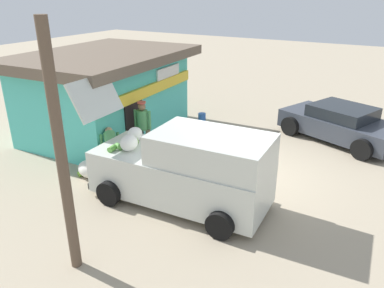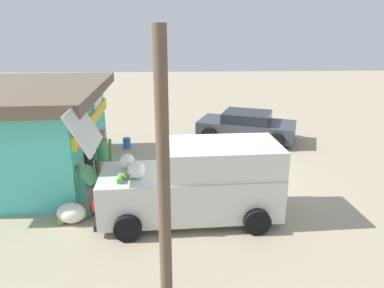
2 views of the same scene
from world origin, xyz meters
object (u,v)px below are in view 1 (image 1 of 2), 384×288
object	(u,v)px
unloaded_banana_pile	(89,169)
paint_bucket	(202,118)
vendor_standing	(143,125)
delivery_van	(186,169)
customer_bending	(111,147)
parked_sedan	(341,124)
storefront_bar	(107,92)

from	to	relation	value
unloaded_banana_pile	paint_bucket	world-z (taller)	unloaded_banana_pile
paint_bucket	vendor_standing	bearing A→B (deg)	176.79
delivery_van	paint_bucket	bearing A→B (deg)	24.57
customer_bending	paint_bucket	world-z (taller)	customer_bending
vendor_standing	unloaded_banana_pile	size ratio (longest dim) A/B	2.04
parked_sedan	unloaded_banana_pile	world-z (taller)	parked_sedan
delivery_van	parked_sedan	xyz separation A→B (m)	(6.34, -2.53, -0.35)
delivery_van	customer_bending	bearing A→B (deg)	81.10
paint_bucket	parked_sedan	bearing A→B (deg)	-80.06
vendor_standing	paint_bucket	xyz separation A→B (m)	(3.57, -0.20, -0.81)
delivery_van	parked_sedan	world-z (taller)	delivery_van
paint_bucket	customer_bending	bearing A→B (deg)	177.43
customer_bending	unloaded_banana_pile	distance (m)	0.89
delivery_van	paint_bucket	size ratio (longest dim) A/B	11.92
parked_sedan	delivery_van	bearing A→B (deg)	158.29
storefront_bar	parked_sedan	world-z (taller)	storefront_bar
customer_bending	storefront_bar	bearing A→B (deg)	42.76
storefront_bar	customer_bending	xyz separation A→B (m)	(-2.52, -2.33, -0.73)
delivery_van	customer_bending	xyz separation A→B (m)	(0.43, 2.72, -0.16)
delivery_van	vendor_standing	bearing A→B (deg)	54.92
storefront_bar	delivery_van	size ratio (longest dim) A/B	1.33
delivery_van	parked_sedan	size ratio (longest dim) A/B	1.12
parked_sedan	vendor_standing	bearing A→B (deg)	130.42
customer_bending	unloaded_banana_pile	world-z (taller)	customer_bending
vendor_standing	unloaded_banana_pile	xyz separation A→B (m)	(-2.02, 0.43, -0.80)
vendor_standing	paint_bucket	bearing A→B (deg)	-3.21
customer_bending	parked_sedan	bearing A→B (deg)	-41.58
parked_sedan	paint_bucket	bearing A→B (deg)	99.94
storefront_bar	customer_bending	bearing A→B (deg)	-137.24
customer_bending	paint_bucket	xyz separation A→B (m)	(5.04, -0.23, -0.59)
vendor_standing	unloaded_banana_pile	world-z (taller)	vendor_standing
parked_sedan	unloaded_banana_pile	xyz separation A→B (m)	(-6.47, 5.66, -0.38)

